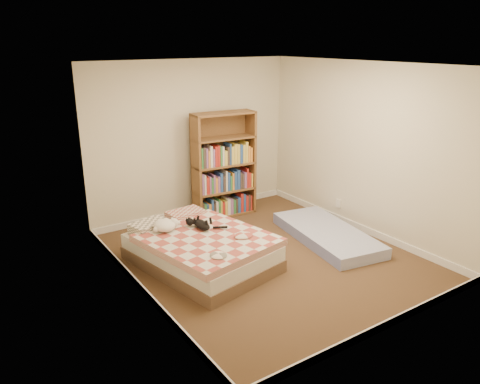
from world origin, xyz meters
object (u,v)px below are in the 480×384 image
bed (200,248)px  black_cat (201,224)px  bookshelf (223,179)px  floor_mattress (327,234)px  white_dog (166,225)px

bed → black_cat: bearing=42.1°
bookshelf → bed: bearing=-126.6°
floor_mattress → bookshelf: bearing=121.8°
floor_mattress → black_cat: size_ratio=3.19×
floor_mattress → bed: bearing=179.3°
black_cat → white_dog: 0.46m
bookshelf → black_cat: (-1.11, -1.24, -0.11)m
bookshelf → floor_mattress: bookshelf is taller
bookshelf → white_dog: (-1.53, -1.07, -0.10)m
floor_mattress → white_dog: 2.37m
bed → black_cat: (0.10, 0.13, 0.27)m
bed → floor_mattress: size_ratio=1.12×
bed → white_dog: bearing=125.7°
bed → black_cat: black_cat is taller
bookshelf → white_dog: bearing=-140.3°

